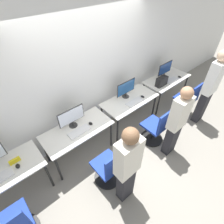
{
  "coord_description": "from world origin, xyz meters",
  "views": [
    {
      "loc": [
        -1.6,
        -1.73,
        3.04
      ],
      "look_at": [
        0.0,
        0.12,
        0.86
      ],
      "focal_mm": 28.0,
      "sensor_mm": 36.0,
      "label": 1
    }
  ],
  "objects_px": {
    "monitor_right": "(126,89)",
    "handbag": "(162,81)",
    "keyboard_right": "(134,102)",
    "keyboard_far_right": "(172,80)",
    "mouse_far_right": "(179,77)",
    "keyboard_left": "(79,131)",
    "person_far_right": "(210,86)",
    "monitor_far_right": "(165,69)",
    "person_left": "(127,166)",
    "mouse_right": "(143,96)",
    "monitor_left": "(72,117)",
    "office_chair_left": "(109,169)",
    "office_chair_right": "(156,129)",
    "office_chair_far_right": "(186,101)",
    "mouse_far_left": "(18,166)",
    "person_right": "(177,121)",
    "mouse_left": "(91,124)"
  },
  "relations": [
    {
      "from": "person_right",
      "to": "person_far_right",
      "type": "distance_m",
      "value": 1.33
    },
    {
      "from": "keyboard_far_right",
      "to": "mouse_far_right",
      "type": "height_order",
      "value": "mouse_far_right"
    },
    {
      "from": "mouse_right",
      "to": "person_far_right",
      "type": "distance_m",
      "value": 1.45
    },
    {
      "from": "handbag",
      "to": "person_right",
      "type": "bearing_deg",
      "value": -131.76
    },
    {
      "from": "office_chair_left",
      "to": "person_far_right",
      "type": "xyz_separation_m",
      "value": [
        2.66,
        -0.21,
        0.61
      ]
    },
    {
      "from": "monitor_right",
      "to": "monitor_far_right",
      "type": "relative_size",
      "value": 1.0
    },
    {
      "from": "person_far_right",
      "to": "monitor_far_right",
      "type": "bearing_deg",
      "value": 90.86
    },
    {
      "from": "person_left",
      "to": "keyboard_right",
      "type": "bearing_deg",
      "value": 39.75
    },
    {
      "from": "office_chair_right",
      "to": "handbag",
      "type": "bearing_deg",
      "value": 35.5
    },
    {
      "from": "keyboard_left",
      "to": "office_chair_left",
      "type": "relative_size",
      "value": 0.46
    },
    {
      "from": "office_chair_right",
      "to": "person_right",
      "type": "xyz_separation_m",
      "value": [
        0.01,
        -0.37,
        0.48
      ]
    },
    {
      "from": "monitor_right",
      "to": "office_chair_far_right",
      "type": "bearing_deg",
      "value": -30.71
    },
    {
      "from": "keyboard_left",
      "to": "office_chair_left",
      "type": "bearing_deg",
      "value": -85.2
    },
    {
      "from": "mouse_far_right",
      "to": "monitor_right",
      "type": "bearing_deg",
      "value": 169.41
    },
    {
      "from": "keyboard_right",
      "to": "mouse_right",
      "type": "xyz_separation_m",
      "value": [
        0.27,
        0.02,
        0.01
      ]
    },
    {
      "from": "keyboard_left",
      "to": "office_chair_right",
      "type": "distance_m",
      "value": 1.59
    },
    {
      "from": "mouse_far_left",
      "to": "monitor_left",
      "type": "xyz_separation_m",
      "value": [
        1.07,
        0.2,
        0.2
      ]
    },
    {
      "from": "person_right",
      "to": "office_chair_far_right",
      "type": "relative_size",
      "value": 1.75
    },
    {
      "from": "keyboard_left",
      "to": "monitor_far_right",
      "type": "distance_m",
      "value": 2.72
    },
    {
      "from": "person_left",
      "to": "keyboard_far_right",
      "type": "height_order",
      "value": "person_left"
    },
    {
      "from": "person_right",
      "to": "keyboard_far_right",
      "type": "bearing_deg",
      "value": 36.76
    },
    {
      "from": "keyboard_left",
      "to": "keyboard_far_right",
      "type": "height_order",
      "value": "same"
    },
    {
      "from": "monitor_far_right",
      "to": "person_far_right",
      "type": "bearing_deg",
      "value": -89.14
    },
    {
      "from": "mouse_right",
      "to": "office_chair_far_right",
      "type": "height_order",
      "value": "office_chair_far_right"
    },
    {
      "from": "mouse_right",
      "to": "mouse_far_right",
      "type": "xyz_separation_m",
      "value": [
        1.37,
        -0.05,
        0.0
      ]
    },
    {
      "from": "mouse_left",
      "to": "handbag",
      "type": "xyz_separation_m",
      "value": [
        2.06,
        -0.04,
        0.1
      ]
    },
    {
      "from": "person_left",
      "to": "keyboard_left",
      "type": "bearing_deg",
      "value": 94.65
    },
    {
      "from": "person_right",
      "to": "person_far_right",
      "type": "height_order",
      "value": "person_far_right"
    },
    {
      "from": "monitor_right",
      "to": "office_chair_right",
      "type": "xyz_separation_m",
      "value": [
        0.04,
        -0.89,
        -0.56
      ]
    },
    {
      "from": "mouse_far_left",
      "to": "monitor_right",
      "type": "height_order",
      "value": "monitor_right"
    },
    {
      "from": "office_chair_left",
      "to": "keyboard_left",
      "type": "bearing_deg",
      "value": 94.8
    },
    {
      "from": "keyboard_left",
      "to": "person_far_right",
      "type": "relative_size",
      "value": 0.23
    },
    {
      "from": "office_chair_left",
      "to": "mouse_far_right",
      "type": "bearing_deg",
      "value": 12.51
    },
    {
      "from": "office_chair_far_right",
      "to": "handbag",
      "type": "distance_m",
      "value": 0.83
    },
    {
      "from": "mouse_right",
      "to": "monitor_left",
      "type": "bearing_deg",
      "value": 171.28
    },
    {
      "from": "handbag",
      "to": "mouse_far_left",
      "type": "bearing_deg",
      "value": 179.6
    },
    {
      "from": "monitor_left",
      "to": "keyboard_far_right",
      "type": "distance_m",
      "value": 2.73
    },
    {
      "from": "office_chair_right",
      "to": "office_chair_far_right",
      "type": "distance_m",
      "value": 1.31
    },
    {
      "from": "mouse_far_left",
      "to": "monitor_left",
      "type": "distance_m",
      "value": 1.1
    },
    {
      "from": "monitor_far_right",
      "to": "keyboard_far_right",
      "type": "bearing_deg",
      "value": -90.0
    },
    {
      "from": "keyboard_right",
      "to": "handbag",
      "type": "xyz_separation_m",
      "value": [
        0.97,
        0.05,
        0.11
      ]
    },
    {
      "from": "person_left",
      "to": "mouse_far_right",
      "type": "distance_m",
      "value": 3.08
    },
    {
      "from": "person_left",
      "to": "monitor_far_right",
      "type": "distance_m",
      "value": 2.92
    },
    {
      "from": "keyboard_left",
      "to": "person_far_right",
      "type": "distance_m",
      "value": 2.89
    },
    {
      "from": "monitor_right",
      "to": "handbag",
      "type": "height_order",
      "value": "monitor_right"
    },
    {
      "from": "person_left",
      "to": "monitor_far_right",
      "type": "height_order",
      "value": "person_left"
    },
    {
      "from": "monitor_left",
      "to": "mouse_far_right",
      "type": "xyz_separation_m",
      "value": [
        2.99,
        -0.3,
        -0.2
      ]
    },
    {
      "from": "person_left",
      "to": "office_chair_left",
      "type": "bearing_deg",
      "value": 94.33
    },
    {
      "from": "mouse_far_left",
      "to": "keyboard_right",
      "type": "relative_size",
      "value": 0.22
    },
    {
      "from": "mouse_left",
      "to": "office_chair_right",
      "type": "distance_m",
      "value": 1.37
    }
  ]
}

